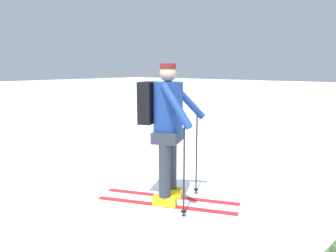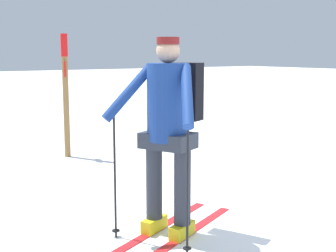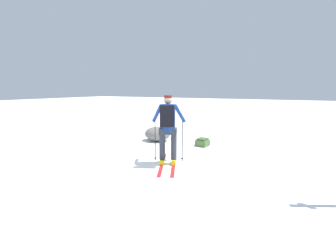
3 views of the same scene
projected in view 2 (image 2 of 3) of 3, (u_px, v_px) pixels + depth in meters
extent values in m
plane|color=white|center=(215.00, 219.00, 4.71)|extent=(80.00, 80.00, 0.00)
cube|color=red|center=(182.00, 237.00, 4.22)|extent=(0.82, 1.72, 0.01)
cube|color=yellow|center=(182.00, 230.00, 4.21)|extent=(0.22, 0.32, 0.12)
cylinder|color=#2D333D|center=(182.00, 184.00, 4.14)|extent=(0.15, 0.15, 0.75)
cube|color=red|center=(154.00, 231.00, 4.38)|extent=(0.82, 1.72, 0.01)
cube|color=yellow|center=(154.00, 224.00, 4.37)|extent=(0.22, 0.32, 0.12)
cylinder|color=#2D333D|center=(154.00, 179.00, 4.30)|extent=(0.15, 0.15, 0.75)
cube|color=#2D333D|center=(168.00, 140.00, 4.16)|extent=(0.54, 0.47, 0.14)
cylinder|color=navy|center=(168.00, 102.00, 4.11)|extent=(0.37, 0.37, 0.68)
sphere|color=tan|center=(168.00, 51.00, 4.04)|extent=(0.21, 0.21, 0.21)
cylinder|color=maroon|center=(168.00, 41.00, 4.03)|extent=(0.20, 0.20, 0.06)
cube|color=black|center=(183.00, 91.00, 4.32)|extent=(0.38, 0.29, 0.53)
cylinder|color=black|center=(188.00, 187.00, 3.77)|extent=(0.02, 0.02, 1.16)
cylinder|color=black|center=(187.00, 248.00, 3.85)|extent=(0.07, 0.07, 0.01)
cylinder|color=navy|center=(187.00, 96.00, 3.79)|extent=(0.46, 0.35, 0.51)
cylinder|color=black|center=(115.00, 175.00, 4.15)|extent=(0.02, 0.02, 1.16)
cylinder|color=black|center=(116.00, 231.00, 4.23)|extent=(0.07, 0.07, 0.01)
cylinder|color=navy|center=(129.00, 92.00, 4.10)|extent=(0.17, 0.51, 0.51)
cylinder|color=olive|center=(66.00, 96.00, 7.38)|extent=(0.09, 0.09, 1.95)
cylinder|color=red|center=(64.00, 45.00, 7.26)|extent=(0.11, 0.11, 0.35)
cube|color=red|center=(65.00, 69.00, 7.31)|extent=(0.23, 0.11, 0.24)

